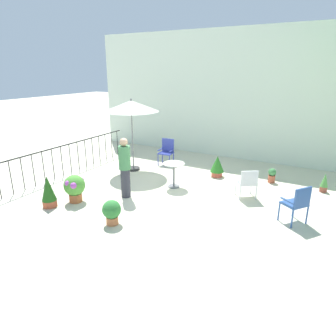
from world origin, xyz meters
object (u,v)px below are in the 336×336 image
Objects in this scene: patio_chair_1 at (297,202)px; potted_plant_1 at (48,192)px; cafe_table_0 at (174,171)px; potted_plant_5 at (217,166)px; patio_umbrella_0 at (131,107)px; potted_plant_0 at (272,175)px; potted_plant_3 at (112,211)px; potted_plant_2 at (74,187)px; patio_chair_0 at (167,150)px; patio_chair_2 at (247,182)px; standing_person at (125,167)px; potted_plant_4 at (324,183)px.

potted_plant_1 is (-5.67, -2.15, -0.12)m from patio_chair_1.
potted_plant_5 is at bearing 61.70° from cafe_table_0.
patio_umbrella_0 is 5.05m from potted_plant_0.
potted_plant_0 is (-1.01, 2.46, -0.30)m from patio_chair_1.
potted_plant_1 is 2.01m from potted_plant_3.
patio_chair_1 reaches higher than potted_plant_0.
patio_umbrella_0 is 3.94m from potted_plant_1.
potted_plant_3 is (-0.15, -2.71, -0.19)m from cafe_table_0.
potted_plant_2 is at bearing -124.96° from potted_plant_5.
patio_chair_0 reaches higher than cafe_table_0.
patio_chair_2 reaches higher than cafe_table_0.
patio_umbrella_0 is at bearing 118.40° from potted_plant_3.
patio_chair_0 is 1.03× the size of patio_chair_1.
patio_chair_2 is (-1.37, 0.87, -0.05)m from patio_chair_1.
standing_person is (-3.33, -3.12, 0.62)m from potted_plant_0.
patio_chair_2 is (4.16, -0.49, -1.72)m from patio_umbrella_0.
potted_plant_4 is 0.33× the size of standing_person.
patio_chair_1 is 1.62m from patio_chair_2.
cafe_table_0 is 0.90× the size of patio_chair_2.
potted_plant_1 is (-2.16, -2.78, -0.10)m from cafe_table_0.
potted_plant_0 is 6.56m from potted_plant_1.
patio_umbrella_0 is at bearing -164.63° from potted_plant_5.
patio_chair_1 reaches higher than patio_chair_2.
potted_plant_2 is 7.04m from potted_plant_4.
patio_chair_1 is 0.55× the size of standing_person.
patio_chair_0 is at bearing 179.09° from potted_plant_0.
potted_plant_5 is (-1.69, -0.32, 0.14)m from potted_plant_0.
patio_chair_2 is (3.46, -1.65, -0.05)m from patio_chair_0.
cafe_table_0 is at bearing -173.47° from patio_chair_2.
potted_plant_1 is 5.22m from potted_plant_5.
patio_umbrella_0 is 2.94× the size of potted_plant_1.
patio_chair_1 is 3.45m from potted_plant_5.
patio_chair_2 is 5.26m from potted_plant_1.
potted_plant_1 is at bearing -124.71° from potted_plant_5.
patio_chair_0 reaches higher than potted_plant_5.
potted_plant_0 is (2.51, 1.83, -0.28)m from cafe_table_0.
potted_plant_3 is at bearing -64.68° from standing_person.
potted_plant_2 is 1.27× the size of potted_plant_3.
potted_plant_0 is (4.52, 1.10, -1.96)m from patio_umbrella_0.
patio_chair_1 reaches higher than potted_plant_4.
cafe_table_0 reaches higher than potted_plant_3.
patio_chair_2 is at bearing 32.10° from potted_plant_2.
patio_chair_2 is at bearing -6.69° from patio_umbrella_0.
patio_chair_2 reaches higher than potted_plant_3.
cafe_table_0 is 0.79× the size of patio_chair_0.
potted_plant_2 is at bearing -163.24° from patio_chair_1.
potted_plant_2 is (-3.95, -2.48, -0.07)m from patio_chair_2.
potted_plant_4 is (1.47, -0.04, 0.04)m from potted_plant_0.
patio_umbrella_0 is 2.70m from standing_person.
cafe_table_0 reaches higher than potted_plant_4.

